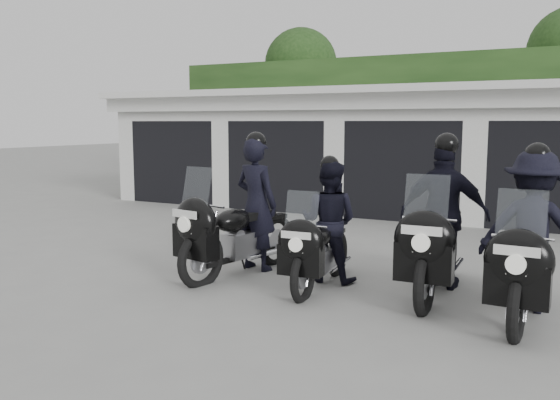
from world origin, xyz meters
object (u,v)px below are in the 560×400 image
at_px(police_bike_a, 241,217).
at_px(police_bike_d, 531,240).
at_px(police_bike_b, 325,229).
at_px(police_bike_c, 441,224).

xyz_separation_m(police_bike_a, police_bike_d, (3.84, -0.06, 0.02)).
distance_m(police_bike_b, police_bike_d, 2.56).
height_order(police_bike_b, police_bike_d, police_bike_d).
height_order(police_bike_a, police_bike_d, police_bike_a).
height_order(police_bike_a, police_bike_b, police_bike_a).
bearing_deg(police_bike_a, police_bike_c, 19.25).
relative_size(police_bike_b, police_bike_c, 0.85).
height_order(police_bike_b, police_bike_c, police_bike_c).
bearing_deg(police_bike_d, police_bike_a, -179.21).
relative_size(police_bike_a, police_bike_c, 0.99).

